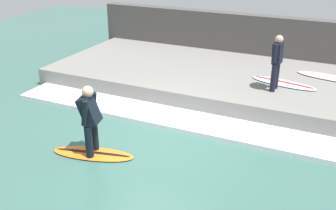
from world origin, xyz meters
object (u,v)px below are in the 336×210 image
object	(u,v)px
surfboard_waiting_near	(284,83)
surfboard_spare	(331,77)
surfer_waiting_near	(277,60)
surfboard_riding	(93,154)
surfer_riding	(90,117)

from	to	relation	value
surfboard_waiting_near	surfboard_spare	bearing A→B (deg)	-47.98
surfer_waiting_near	surfboard_riding	bearing A→B (deg)	144.25
surfer_waiting_near	surfboard_waiting_near	size ratio (longest dim) A/B	0.78
surfer_waiting_near	surfboard_waiting_near	bearing A→B (deg)	-17.01
surfboard_waiting_near	surfboard_spare	size ratio (longest dim) A/B	0.95
surfer_riding	surfboard_waiting_near	xyz separation A→B (m)	(4.73, -3.17, -0.35)
surfboard_riding	surfboard_spare	distance (m)	7.26
surfer_waiting_near	surfboard_waiting_near	xyz separation A→B (m)	(0.55, -0.17, -0.81)
surfer_waiting_near	surfboard_waiting_near	distance (m)	1.00
surfboard_riding	surfer_waiting_near	distance (m)	5.32
surfboard_spare	surfboard_waiting_near	bearing A→B (deg)	132.02
surfboard_riding	surfboard_spare	xyz separation A→B (m)	(5.78, -4.35, 0.53)
surfboard_riding	surfer_riding	xyz separation A→B (m)	(0.00, -0.00, 0.89)
surfboard_riding	surfer_riding	size ratio (longest dim) A/B	1.23
surfer_riding	surfer_waiting_near	bearing A→B (deg)	-35.75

